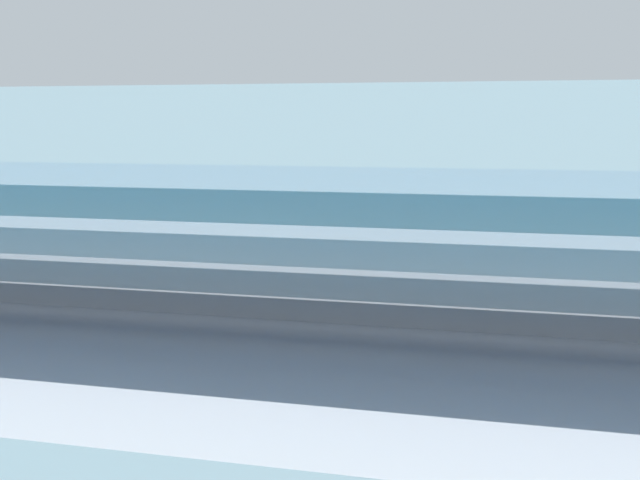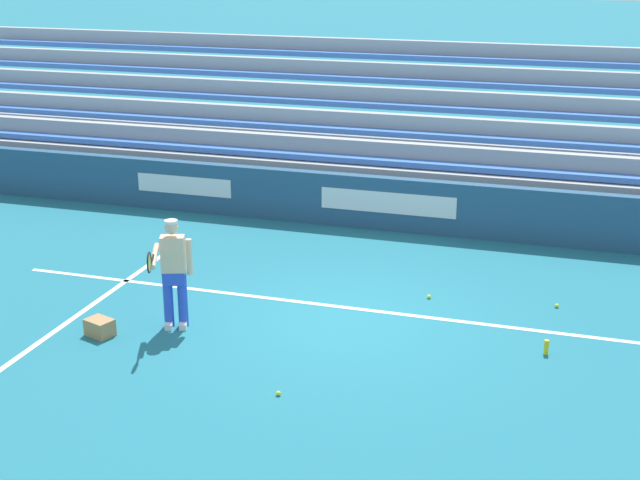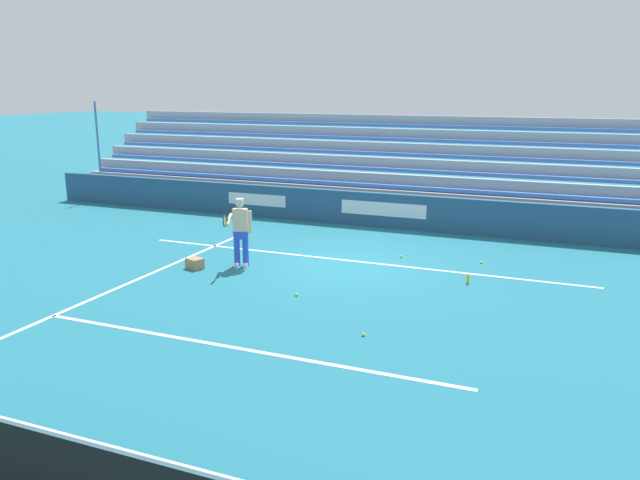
# 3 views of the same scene
# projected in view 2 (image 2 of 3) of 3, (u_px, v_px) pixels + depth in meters

# --- Properties ---
(ground_plane) EXTENTS (160.00, 160.00, 0.00)m
(ground_plane) POSITION_uv_depth(u_px,v_px,m) (344.00, 320.00, 13.98)
(ground_plane) COLOR #1E6B7F
(court_baseline_white) EXTENTS (12.00, 0.10, 0.01)m
(court_baseline_white) POSITION_uv_depth(u_px,v_px,m) (352.00, 308.00, 14.43)
(court_baseline_white) COLOR white
(court_baseline_white) RESTS_ON ground
(back_wall_sponsor_board) EXTENTS (26.85, 0.25, 1.10)m
(back_wall_sponsor_board) POSITION_uv_depth(u_px,v_px,m) (407.00, 205.00, 18.07)
(back_wall_sponsor_board) COLOR navy
(back_wall_sponsor_board) RESTS_ON ground
(bleacher_stand) EXTENTS (25.51, 4.00, 3.85)m
(bleacher_stand) POSITION_uv_depth(u_px,v_px,m) (432.00, 164.00, 20.36)
(bleacher_stand) COLOR #9EA3A8
(bleacher_stand) RESTS_ON ground
(tennis_player) EXTENTS (0.58, 1.07, 1.71)m
(tennis_player) POSITION_uv_depth(u_px,v_px,m) (173.00, 272.00, 13.48)
(tennis_player) COLOR blue
(tennis_player) RESTS_ON ground
(ball_box_cardboard) EXTENTS (0.48, 0.41, 0.26)m
(ball_box_cardboard) POSITION_uv_depth(u_px,v_px,m) (100.00, 327.00, 13.42)
(ball_box_cardboard) COLOR #A87F51
(ball_box_cardboard) RESTS_ON ground
(tennis_ball_toward_net) EXTENTS (0.07, 0.07, 0.07)m
(tennis_ball_toward_net) POSITION_uv_depth(u_px,v_px,m) (429.00, 297.00, 14.82)
(tennis_ball_toward_net) COLOR #CCE533
(tennis_ball_toward_net) RESTS_ON ground
(tennis_ball_near_player) EXTENTS (0.07, 0.07, 0.07)m
(tennis_ball_near_player) POSITION_uv_depth(u_px,v_px,m) (557.00, 306.00, 14.46)
(tennis_ball_near_player) COLOR #CCE533
(tennis_ball_near_player) RESTS_ON ground
(tennis_ball_stray_back) EXTENTS (0.07, 0.07, 0.07)m
(tennis_ball_stray_back) POSITION_uv_depth(u_px,v_px,m) (278.00, 393.00, 11.67)
(tennis_ball_stray_back) COLOR #CCE533
(tennis_ball_stray_back) RESTS_ON ground
(water_bottle) EXTENTS (0.07, 0.07, 0.22)m
(water_bottle) POSITION_uv_depth(u_px,v_px,m) (546.00, 347.00, 12.81)
(water_bottle) COLOR yellow
(water_bottle) RESTS_ON ground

